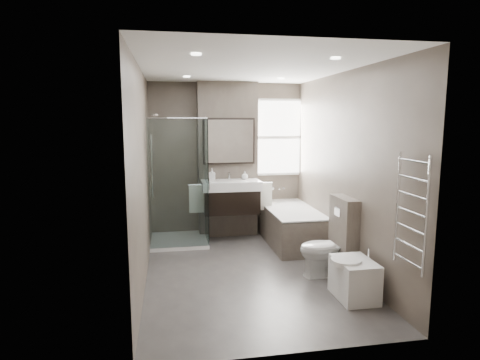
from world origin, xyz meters
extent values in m
cube|color=#464240|center=(0.00, 0.00, -0.03)|extent=(2.65, 3.85, 0.05)
cube|color=silver|center=(0.00, 0.00, 2.62)|extent=(2.65, 3.85, 0.05)
cube|color=brown|center=(0.00, 1.92, 1.30)|extent=(2.65, 0.05, 2.60)
cube|color=brown|center=(0.00, -1.92, 1.30)|extent=(2.65, 0.05, 2.60)
cube|color=brown|center=(-1.32, 0.00, 1.30)|extent=(0.05, 3.85, 2.60)
cube|color=brown|center=(1.32, 0.00, 1.30)|extent=(0.05, 3.85, 2.60)
cube|color=#574E45|center=(0.00, 1.77, 1.30)|extent=(1.00, 0.25, 2.60)
cube|color=black|center=(0.00, 1.42, 0.66)|extent=(0.90, 0.45, 0.38)
cube|color=white|center=(0.00, 1.42, 0.92)|extent=(0.95, 0.47, 0.15)
cylinder|color=silver|center=(0.00, 1.59, 1.06)|extent=(0.03, 0.03, 0.12)
cylinder|color=silver|center=(0.00, 1.53, 1.11)|extent=(0.02, 0.12, 0.02)
cube|color=black|center=(0.00, 1.62, 1.63)|extent=(0.86, 0.06, 0.76)
cube|color=white|center=(0.00, 1.58, 1.63)|extent=(0.80, 0.02, 0.70)
cube|color=silver|center=(-0.56, 1.40, 0.72)|extent=(0.24, 0.06, 0.44)
cube|color=silver|center=(0.56, 1.40, 0.72)|extent=(0.24, 0.06, 0.44)
cube|color=white|center=(-0.85, 1.45, 0.03)|extent=(0.90, 0.90, 0.06)
cube|color=white|center=(-0.85, 1.01, 1.03)|extent=(0.88, 0.01, 1.94)
cube|color=white|center=(-0.41, 1.45, 1.03)|extent=(0.01, 0.88, 1.94)
cylinder|color=silver|center=(-1.25, 1.45, 1.25)|extent=(0.02, 0.02, 1.00)
cube|color=#574E45|center=(0.93, 1.10, 0.28)|extent=(0.75, 1.60, 0.55)
cube|color=white|center=(0.93, 1.10, 0.56)|extent=(0.75, 1.60, 0.03)
cube|color=white|center=(0.93, 1.10, 0.49)|extent=(0.61, 1.42, 0.12)
cube|color=white|center=(0.90, 1.88, 1.67)|extent=(0.98, 0.04, 1.33)
cube|color=white|center=(0.90, 1.85, 1.67)|extent=(0.90, 0.01, 1.25)
cube|color=white|center=(0.90, 1.85, 1.68)|extent=(0.90, 0.01, 0.05)
imported|color=white|center=(0.97, -0.30, 0.35)|extent=(0.70, 0.41, 0.71)
cube|color=#574E45|center=(1.21, -0.25, 0.50)|extent=(0.18, 0.55, 1.00)
cube|color=silver|center=(1.11, -0.25, 0.82)|extent=(0.01, 0.16, 0.11)
cube|color=white|center=(1.02, -0.98, 0.22)|extent=(0.39, 0.55, 0.44)
cylinder|color=white|center=(0.91, -0.98, 0.43)|extent=(0.33, 0.33, 0.05)
cylinder|color=silver|center=(1.18, -0.98, 0.51)|extent=(0.02, 0.02, 0.10)
cylinder|color=silver|center=(1.25, -1.83, 1.12)|extent=(0.03, 0.03, 1.10)
cylinder|color=silver|center=(1.25, -1.37, 1.12)|extent=(0.03, 0.03, 1.10)
cube|color=silver|center=(1.25, -1.60, 1.12)|extent=(0.02, 0.46, 1.00)
imported|color=white|center=(-0.30, 1.42, 1.10)|extent=(0.09, 0.09, 0.21)
imported|color=white|center=(0.25, 1.51, 1.07)|extent=(0.11, 0.11, 0.14)
camera|label=1|loc=(-0.98, -4.94, 1.97)|focal=30.00mm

